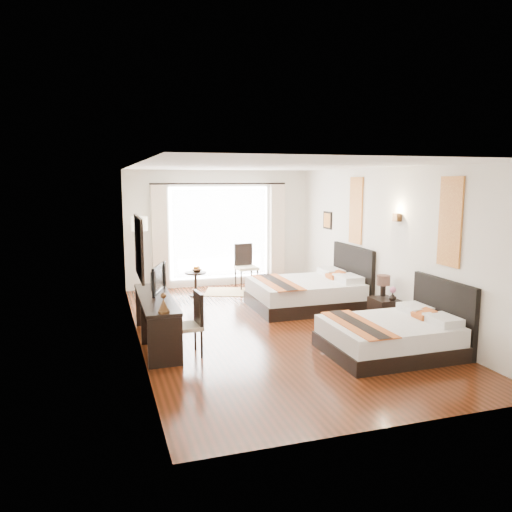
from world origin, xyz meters
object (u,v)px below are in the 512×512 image
object	(u,v)px
bed_near	(394,335)
bed_far	(309,292)
table_lamp	(383,282)
side_table	(196,284)
vase	(393,296)
window_chair	(246,275)
fruit_bowl	(197,270)
floor_lamp	(140,229)
nightstand	(384,312)
console_desk	(156,320)
television	(154,279)
desk_chair	(188,337)

from	to	relation	value
bed_near	bed_far	xyz separation A→B (m)	(-0.12, 2.87, 0.04)
bed_near	table_lamp	bearing A→B (deg)	64.47
table_lamp	side_table	bearing A→B (deg)	132.02
vase	window_chair	xyz separation A→B (m)	(-1.50, 3.92, -0.25)
table_lamp	fruit_bowl	size ratio (longest dim) A/B	1.81
table_lamp	floor_lamp	world-z (taller)	floor_lamp
bed_near	nightstand	world-z (taller)	bed_near
table_lamp	console_desk	size ratio (longest dim) A/B	0.17
table_lamp	vase	distance (m)	0.37
vase	floor_lamp	world-z (taller)	floor_lamp
floor_lamp	fruit_bowl	world-z (taller)	floor_lamp
bed_far	television	world-z (taller)	bed_far
nightstand	bed_near	bearing A→B (deg)	-116.18
table_lamp	console_desk	world-z (taller)	table_lamp
floor_lamp	fruit_bowl	distance (m)	1.57
television	desk_chair	world-z (taller)	television
floor_lamp	side_table	bearing A→B (deg)	-25.54
bed_far	side_table	world-z (taller)	bed_far
bed_far	nightstand	distance (m)	1.72
console_desk	desk_chair	world-z (taller)	desk_chair
table_lamp	nightstand	bearing A→B (deg)	-107.44
vase	floor_lamp	distance (m)	5.69
television	desk_chair	distance (m)	1.29
bed_near	vase	size ratio (longest dim) A/B	13.49
console_desk	desk_chair	xyz separation A→B (m)	(0.37, -0.70, -0.09)
desk_chair	window_chair	world-z (taller)	window_chair
bed_near	fruit_bowl	distance (m)	5.07
console_desk	window_chair	size ratio (longest dim) A/B	2.09
television	side_table	xyz separation A→B (m)	(1.19, 2.73, -0.71)
bed_near	bed_far	distance (m)	2.87
table_lamp	desk_chair	world-z (taller)	desk_chair
bed_near	side_table	distance (m)	5.05
nightstand	window_chair	size ratio (longest dim) A/B	0.48
nightstand	console_desk	distance (m)	4.00
bed_far	console_desk	distance (m)	3.48
desk_chair	television	bearing A→B (deg)	-74.85
console_desk	television	world-z (taller)	television
bed_near	desk_chair	size ratio (longest dim) A/B	2.02
console_desk	table_lamp	bearing A→B (deg)	-1.14
bed_near	console_desk	distance (m)	3.67
nightstand	television	world-z (taller)	television
bed_far	side_table	size ratio (longest dim) A/B	3.99
console_desk	window_chair	distance (m)	4.34
console_desk	television	size ratio (longest dim) A/B	2.76
bed_far	nightstand	bearing A→B (deg)	-63.10
bed_near	floor_lamp	xyz separation A→B (m)	(-3.26, 5.12, 1.21)
floor_lamp	table_lamp	bearing A→B (deg)	-42.87
bed_far	vase	bearing A→B (deg)	-64.93
vase	window_chair	world-z (taller)	window_chair
television	fruit_bowl	bearing A→B (deg)	-3.68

